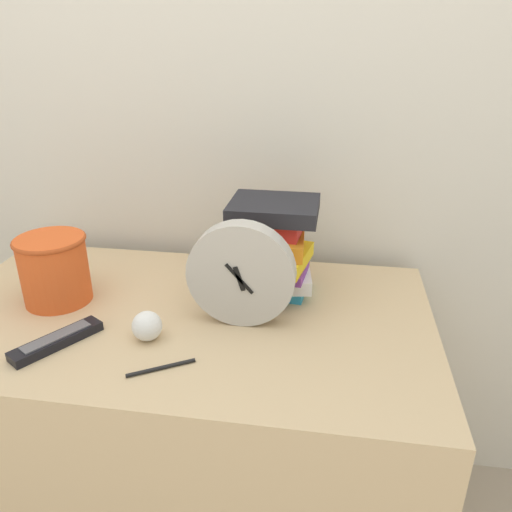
% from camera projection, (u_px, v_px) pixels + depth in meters
% --- Properties ---
extents(wall_back, '(6.00, 0.04, 2.40)m').
position_uv_depth(wall_back, '(214.00, 97.00, 1.38)').
color(wall_back, silver).
rests_on(wall_back, ground_plane).
extents(desk, '(1.19, 0.68, 0.75)m').
position_uv_depth(desk, '(189.00, 433.00, 1.34)').
color(desk, tan).
rests_on(desk, ground_plane).
extents(desk_clock, '(0.24, 0.05, 0.24)m').
position_uv_depth(desk_clock, '(241.00, 274.00, 1.10)').
color(desk_clock, '#B7B2A8').
rests_on(desk_clock, desk).
extents(book_stack, '(0.24, 0.21, 0.24)m').
position_uv_depth(book_stack, '(269.00, 247.00, 1.24)').
color(book_stack, '#2D9ED1').
rests_on(book_stack, desk).
extents(basket, '(0.17, 0.17, 0.17)m').
position_uv_depth(basket, '(54.00, 268.00, 1.21)').
color(basket, '#E05623').
rests_on(basket, desk).
extents(tv_remote, '(0.14, 0.19, 0.02)m').
position_uv_depth(tv_remote, '(57.00, 340.00, 1.06)').
color(tv_remote, black).
rests_on(tv_remote, desk).
extents(crumpled_paper_ball, '(0.07, 0.07, 0.07)m').
position_uv_depth(crumpled_paper_ball, '(147.00, 326.00, 1.07)').
color(crumpled_paper_ball, white).
rests_on(crumpled_paper_ball, desk).
extents(pen, '(0.12, 0.08, 0.01)m').
position_uv_depth(pen, '(161.00, 368.00, 0.99)').
color(pen, black).
rests_on(pen, desk).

